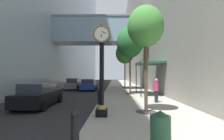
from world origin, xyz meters
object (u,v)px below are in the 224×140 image
(bollard_fourth, at_px, (103,92))
(street_tree_mid_far, at_px, (125,53))
(street_tree_near, at_px, (145,27))
(bollard_third, at_px, (99,97))
(bollard_nearest, at_px, (75,131))
(street_tree_mid_near, at_px, (130,43))
(trash_bin, at_px, (160,131))
(car_grey_mid, at_px, (74,84))
(street_clock, at_px, (102,65))
(pedestrian_walking, at_px, (156,90))
(car_black_far, at_px, (40,95))
(car_blue_near, at_px, (89,85))

(bollard_fourth, bearing_deg, street_tree_mid_far, 77.67)
(street_tree_near, bearing_deg, bollard_third, 147.18)
(bollard_nearest, bearing_deg, street_tree_mid_near, 78.46)
(trash_bin, height_order, car_grey_mid, car_grey_mid)
(bollard_third, xyz_separation_m, car_grey_mid, (-5.11, 13.58, 0.11))
(street_tree_mid_far, bearing_deg, street_tree_mid_near, -90.00)
(street_tree_mid_far, bearing_deg, street_clock, -97.28)
(street_clock, xyz_separation_m, car_grey_mid, (-5.48, 16.24, -1.81))
(street_tree_mid_far, height_order, pedestrian_walking, street_tree_mid_far)
(street_tree_near, distance_m, street_tree_mid_far, 17.27)
(street_clock, relative_size, street_tree_mid_far, 0.62)
(street_clock, height_order, trash_bin, street_clock)
(street_tree_mid_far, bearing_deg, trash_bin, -91.36)
(street_tree_near, height_order, street_tree_mid_near, street_tree_mid_near)
(bollard_third, bearing_deg, bollard_nearest, -90.00)
(street_tree_mid_near, bearing_deg, car_grey_mid, 139.36)
(trash_bin, bearing_deg, street_tree_mid_far, 88.64)
(bollard_nearest, distance_m, car_grey_mid, 20.55)
(car_black_far, bearing_deg, bollard_nearest, -58.60)
(bollard_third, relative_size, trash_bin, 1.03)
(street_clock, relative_size, bollard_third, 4.20)
(car_blue_near, xyz_separation_m, car_black_far, (-1.43, -11.93, -0.01))
(bollard_third, distance_m, street_tree_near, 5.15)
(street_clock, xyz_separation_m, bollard_nearest, (-0.38, -3.66, -1.93))
(street_clock, bearing_deg, pedestrian_walking, 47.31)
(street_tree_near, bearing_deg, pedestrian_walking, 66.18)
(car_grey_mid, bearing_deg, car_blue_near, -27.43)
(street_clock, height_order, street_tree_mid_far, street_tree_mid_far)
(trash_bin, bearing_deg, bollard_nearest, -177.13)
(trash_bin, xyz_separation_m, pedestrian_walking, (1.86, 7.53, 0.39))
(trash_bin, relative_size, car_grey_mid, 0.24)
(bollard_third, bearing_deg, street_tree_mid_far, 80.13)
(trash_bin, relative_size, car_blue_near, 0.24)
(bollard_nearest, xyz_separation_m, trash_bin, (2.18, 0.11, -0.03))
(bollard_fourth, height_order, car_grey_mid, car_grey_mid)
(pedestrian_walking, bearing_deg, street_tree_near, -113.82)
(street_tree_mid_far, bearing_deg, car_black_far, -114.17)
(bollard_third, relative_size, street_tree_mid_near, 0.15)
(bollard_nearest, bearing_deg, trash_bin, 2.87)
(bollard_nearest, xyz_separation_m, car_grey_mid, (-5.11, 19.90, 0.11))
(bollard_nearest, bearing_deg, street_tree_mid_far, 82.96)
(street_tree_mid_far, distance_m, car_blue_near, 7.96)
(bollard_fourth, relative_size, street_tree_mid_near, 0.15)
(bollard_third, bearing_deg, trash_bin, -70.67)
(pedestrian_walking, distance_m, car_grey_mid, 15.31)
(street_tree_mid_far, height_order, car_black_far, street_tree_mid_far)
(street_clock, bearing_deg, street_tree_mid_far, 82.72)
(car_blue_near, relative_size, car_grey_mid, 1.00)
(bollard_fourth, height_order, trash_bin, bollard_fourth)
(bollard_third, relative_size, street_tree_mid_far, 0.15)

